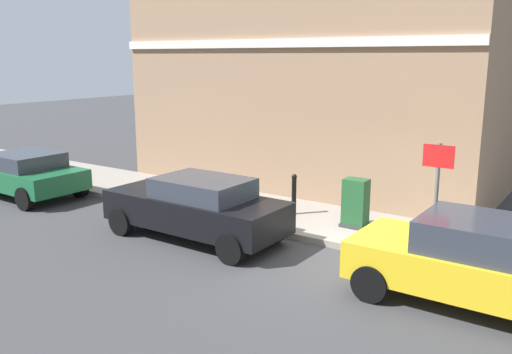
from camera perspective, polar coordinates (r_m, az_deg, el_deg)
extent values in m
plane|color=#38383A|center=(11.43, 8.20, -8.39)|extent=(80.00, 80.00, 0.00)
cube|color=gray|center=(16.13, -8.21, -1.87)|extent=(2.73, 30.00, 0.15)
cube|color=#937256|center=(18.37, 8.07, 11.60)|extent=(7.24, 11.12, 7.58)
cube|color=silver|center=(15.19, 1.78, 13.90)|extent=(0.12, 11.12, 0.24)
cube|color=gold|center=(9.75, 22.08, -8.93)|extent=(1.82, 4.05, 0.65)
cube|color=#2D333D|center=(9.54, 22.87, -5.76)|extent=(1.59, 1.96, 0.55)
cylinder|color=black|center=(9.51, 11.93, -10.90)|extent=(0.22, 0.64, 0.64)
cylinder|color=black|center=(10.98, 15.43, -7.83)|extent=(0.22, 0.64, 0.64)
cube|color=black|center=(12.32, -6.41, -3.53)|extent=(1.68, 4.30, 0.69)
cube|color=#2D333D|center=(12.03, -5.63, -1.19)|extent=(1.47, 2.05, 0.46)
cylinder|color=black|center=(12.98, -13.99, -4.57)|extent=(0.22, 0.64, 0.64)
cylinder|color=black|center=(14.01, -9.23, -3.09)|extent=(0.22, 0.64, 0.64)
cylinder|color=black|center=(10.89, -2.66, -7.54)|extent=(0.22, 0.64, 0.64)
cylinder|color=black|center=(12.09, 1.82, -5.47)|extent=(0.22, 0.64, 0.64)
cube|color=#195933|center=(17.41, -23.23, 0.08)|extent=(1.91, 3.94, 0.57)
cube|color=#2D333D|center=(17.17, -23.05, 1.60)|extent=(1.65, 1.85, 0.45)
cylinder|color=black|center=(19.09, -23.17, 0.23)|extent=(0.23, 0.64, 0.64)
cylinder|color=black|center=(15.86, -23.14, -2.11)|extent=(0.23, 0.64, 0.64)
cylinder|color=black|center=(16.79, -18.10, -0.94)|extent=(0.23, 0.64, 0.64)
cube|color=#1E4C28|center=(12.83, 10.43, -2.72)|extent=(0.40, 0.55, 1.15)
cube|color=#333333|center=(12.98, 10.33, -5.00)|extent=(0.46, 0.61, 0.08)
cylinder|color=black|center=(13.70, 4.01, -2.00)|extent=(0.12, 0.12, 0.95)
sphere|color=black|center=(13.58, 4.05, 0.03)|extent=(0.14, 0.14, 0.14)
cylinder|color=black|center=(13.74, -4.42, -1.96)|extent=(0.12, 0.12, 0.95)
sphere|color=black|center=(13.62, -4.45, 0.06)|extent=(0.14, 0.14, 0.14)
cylinder|color=#59595B|center=(11.15, 18.38, -2.44)|extent=(0.08, 0.08, 2.30)
cube|color=white|center=(10.94, 18.68, 2.10)|extent=(0.03, 0.56, 0.40)
cube|color=red|center=(10.92, 18.66, 2.09)|extent=(0.01, 0.60, 0.44)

